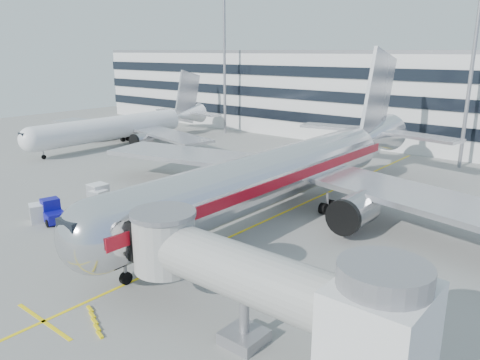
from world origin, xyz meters
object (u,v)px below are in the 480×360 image
Objects in this scene: main_jet at (288,170)px; cargo_container_front at (39,213)px; cargo_container_right at (98,193)px; ramp_worker at (104,233)px; baggage_tug at (52,212)px; cargo_container_left at (99,197)px; belt_loader at (116,222)px.

cargo_container_front is (-16.26, -17.30, -3.37)m from main_jet.
ramp_worker reaches higher than cargo_container_right.
cargo_container_left is (-1.17, 5.82, -0.19)m from baggage_tug.
ramp_worker reaches higher than cargo_container_left.
cargo_container_left is (-16.40, -10.73, -3.48)m from main_jet.
cargo_container_front is (-7.06, -3.48, 0.28)m from belt_loader.
main_jet is at bearing 46.78° from cargo_container_front.
cargo_container_front is 9.42m from ramp_worker.
main_jet reaches higher than cargo_container_right.
belt_loader is at bearing 24.36° from baggage_tug.
cargo_container_front is at bearing 130.52° from ramp_worker.
main_jet is 20.35m from cargo_container_right.
main_jet is 19.91m from cargo_container_left.
cargo_container_left is at bearing 101.36° from baggage_tug.
belt_loader is (-9.20, -13.82, -3.65)m from main_jet.
ramp_worker is (9.53, -5.91, 0.27)m from cargo_container_left.
main_jet is at bearing 47.38° from baggage_tug.
ramp_worker is at bearing -0.61° from baggage_tug.
baggage_tug is 1.55× the size of ramp_worker.
cargo_container_right is at bearing -149.59° from main_jet.
belt_loader reaches higher than ramp_worker.
cargo_container_left is 1.10m from cargo_container_right.
ramp_worker is at bearing -112.43° from main_jet.
belt_loader is at bearing 26.25° from cargo_container_front.
main_jet is 31.02× the size of cargo_container_left.
baggage_tug is at bearing -155.64° from belt_loader.
cargo_container_left is 6.58m from cargo_container_front.
cargo_container_right reaches higher than cargo_container_left.
ramp_worker is at bearing -31.77° from cargo_container_right.
cargo_container_right is 0.92× the size of ramp_worker.
baggage_tug is 1.28m from cargo_container_front.
belt_loader is 8.92m from cargo_container_right.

